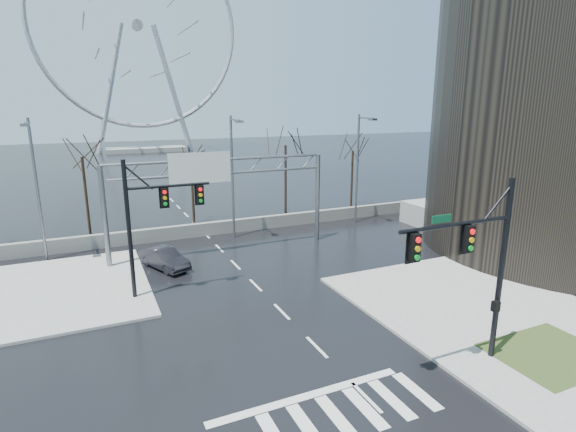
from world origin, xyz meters
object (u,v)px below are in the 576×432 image
signal_mast_near (480,258)px  ferris_wheel (138,34)px  car (165,259)px  signal_mast_far (149,215)px  sign_gantry (216,185)px

signal_mast_near → ferris_wheel: 101.29m
signal_mast_near → car: bearing=119.2°
signal_mast_far → car: 6.18m
ferris_wheel → car: size_ratio=12.14×
ferris_wheel → signal_mast_far: bearing=-97.2°
signal_mast_near → ferris_wheel: bearing=90.1°
sign_gantry → car: sign_gantry is taller
sign_gantry → car: size_ratio=3.90×
signal_mast_near → ferris_wheel: ferris_wheel is taller
signal_mast_near → signal_mast_far: size_ratio=1.00×
signal_mast_far → car: size_ratio=1.91×
signal_mast_near → car: (-9.71, 17.40, -4.18)m
sign_gantry → ferris_wheel: ferris_wheel is taller
signal_mast_near → ferris_wheel: size_ratio=0.16×
signal_mast_near → signal_mast_far: bearing=130.3°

